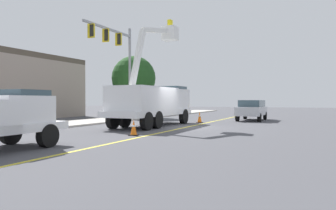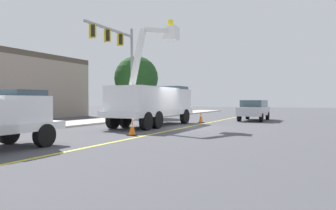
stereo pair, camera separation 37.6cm
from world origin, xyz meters
name	(u,v)px [view 1 (the left image)]	position (x,y,z in m)	size (l,w,h in m)	color
ground	(186,127)	(0.00, 0.00, 0.00)	(120.00, 120.00, 0.00)	#47474C
sidewalk_far_side	(80,123)	(0.17, 8.21, 0.06)	(60.00, 3.60, 0.12)	#B2ADA3
lane_centre_stripe	(186,127)	(0.00, 0.00, 0.00)	(50.00, 0.16, 0.01)	yellow
utility_bucket_truck	(153,101)	(0.28, 2.39, 1.62)	(8.25, 2.73, 7.06)	white
passing_minivan	(252,109)	(8.66, -2.74, 0.97)	(4.84, 2.03, 1.69)	silver
traffic_cone_mid_front	(134,128)	(-5.27, 0.74, 0.37)	(0.40, 0.40, 0.75)	black
traffic_cone_mid_rear	(200,117)	(4.18, 0.42, 0.41)	(0.40, 0.40, 0.84)	black
traffic_signal_mast	(117,52)	(3.46, 7.12, 5.58)	(6.27, 0.64, 7.85)	gray
street_tree_right	(134,78)	(9.05, 8.74, 3.88)	(4.33, 4.33, 6.05)	brown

